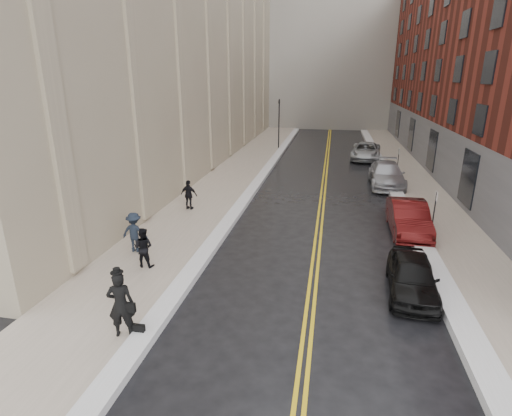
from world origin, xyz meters
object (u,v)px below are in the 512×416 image
at_px(car_black, 412,276).
at_px(pedestrian_a, 143,247).
at_px(car_silver_far, 366,151).
at_px(pedestrian_main, 121,304).
at_px(car_maroon, 408,218).
at_px(pedestrian_b, 135,232).
at_px(pedestrian_c, 189,195).
at_px(car_silver_near, 387,174).

xyz_separation_m(car_black, pedestrian_a, (-10.15, -0.03, 0.27)).
height_order(car_silver_far, pedestrian_a, pedestrian_a).
distance_m(car_black, pedestrian_main, 9.78).
bearing_deg(car_maroon, pedestrian_a, -150.55).
distance_m(car_maroon, pedestrian_b, 12.96).
xyz_separation_m(pedestrian_a, pedestrian_c, (-0.71, 7.21, 0.04)).
bearing_deg(pedestrian_a, car_silver_near, -125.49).
height_order(car_silver_near, pedestrian_b, pedestrian_b).
bearing_deg(pedestrian_main, car_silver_far, -124.83).
distance_m(car_maroon, car_silver_far, 18.61).
height_order(pedestrian_a, pedestrian_b, pedestrian_b).
bearing_deg(pedestrian_c, car_black, 154.28).
height_order(pedestrian_b, pedestrian_c, pedestrian_b).
bearing_deg(car_silver_near, car_black, -92.56).
bearing_deg(car_black, car_silver_far, 94.04).
bearing_deg(car_silver_far, car_black, -84.06).
height_order(car_silver_near, pedestrian_main, pedestrian_main).
height_order(pedestrian_a, pedestrian_c, pedestrian_c).
xyz_separation_m(pedestrian_b, pedestrian_c, (0.30, 5.94, -0.03)).
xyz_separation_m(car_black, pedestrian_c, (-10.86, 7.18, 0.31)).
height_order(pedestrian_main, pedestrian_b, pedestrian_main).
bearing_deg(car_maroon, car_silver_near, 90.28).
bearing_deg(car_silver_near, pedestrian_main, -115.53).
distance_m(pedestrian_main, pedestrian_b, 6.06).
height_order(car_maroon, pedestrian_b, pedestrian_b).
bearing_deg(car_black, pedestrian_b, 177.87).
xyz_separation_m(car_black, pedestrian_main, (-8.75, -4.32, 0.49)).
bearing_deg(pedestrian_main, car_silver_near, -134.07).
xyz_separation_m(car_silver_far, pedestrian_c, (-10.93, -17.52, 0.23)).
height_order(car_silver_near, car_silver_far, car_silver_near).
relative_size(car_silver_far, pedestrian_c, 3.26).
distance_m(car_black, car_maroon, 6.16).
bearing_deg(pedestrian_a, pedestrian_main, 108.30).
height_order(car_black, pedestrian_main, pedestrian_main).
relative_size(car_maroon, car_silver_near, 0.85).
distance_m(car_maroon, car_silver_near, 9.13).
relative_size(car_silver_far, pedestrian_main, 2.70).
bearing_deg(pedestrian_main, pedestrian_c, -97.54).
xyz_separation_m(car_silver_near, pedestrian_a, (-11.00, -15.27, 0.15)).
distance_m(car_black, pedestrian_a, 10.15).
bearing_deg(pedestrian_c, pedestrian_b, 94.83).
xyz_separation_m(pedestrian_a, pedestrian_b, (-1.01, 1.27, 0.07)).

